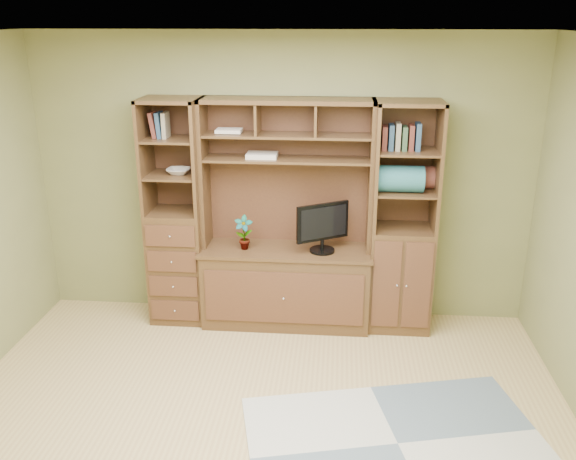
# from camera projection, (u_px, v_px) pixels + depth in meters

# --- Properties ---
(room) EXTENTS (4.60, 4.10, 2.64)m
(room) POSITION_uv_depth(u_px,v_px,m) (249.00, 264.00, 3.65)
(room) COLOR tan
(room) RESTS_ON ground
(center_hutch) EXTENTS (1.54, 0.53, 2.05)m
(center_hutch) POSITION_uv_depth(u_px,v_px,m) (286.00, 218.00, 5.36)
(center_hutch) COLOR #492F19
(center_hutch) RESTS_ON ground
(left_tower) EXTENTS (0.50, 0.45, 2.05)m
(left_tower) POSITION_uv_depth(u_px,v_px,m) (176.00, 213.00, 5.48)
(left_tower) COLOR #492F19
(left_tower) RESTS_ON ground
(right_tower) EXTENTS (0.55, 0.45, 2.05)m
(right_tower) POSITION_uv_depth(u_px,v_px,m) (403.00, 219.00, 5.32)
(right_tower) COLOR #492F19
(right_tower) RESTS_ON ground
(rug) EXTENTS (2.24, 1.75, 0.01)m
(rug) POSITION_uv_depth(u_px,v_px,m) (398.00, 444.00, 4.06)
(rug) COLOR gray
(rug) RESTS_ON ground
(monitor) EXTENTS (0.54, 0.45, 0.61)m
(monitor) POSITION_uv_depth(u_px,v_px,m) (323.00, 219.00, 5.30)
(monitor) COLOR black
(monitor) RESTS_ON center_hutch
(orchid) EXTENTS (0.16, 0.11, 0.31)m
(orchid) POSITION_uv_depth(u_px,v_px,m) (244.00, 233.00, 5.41)
(orchid) COLOR brown
(orchid) RESTS_ON center_hutch
(magazines) EXTENTS (0.27, 0.19, 0.04)m
(magazines) POSITION_uv_depth(u_px,v_px,m) (262.00, 155.00, 5.29)
(magazines) COLOR beige
(magazines) RESTS_ON center_hutch
(bowl) EXTENTS (0.21, 0.21, 0.05)m
(bowl) POSITION_uv_depth(u_px,v_px,m) (179.00, 171.00, 5.35)
(bowl) COLOR beige
(bowl) RESTS_ON left_tower
(blanket_teal) EXTENTS (0.39, 0.23, 0.23)m
(blanket_teal) POSITION_uv_depth(u_px,v_px,m) (400.00, 179.00, 5.15)
(blanket_teal) COLOR #286269
(blanket_teal) RESTS_ON right_tower
(blanket_red) EXTENTS (0.35, 0.20, 0.20)m
(blanket_red) POSITION_uv_depth(u_px,v_px,m) (415.00, 177.00, 5.27)
(blanket_red) COLOR brown
(blanket_red) RESTS_ON right_tower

